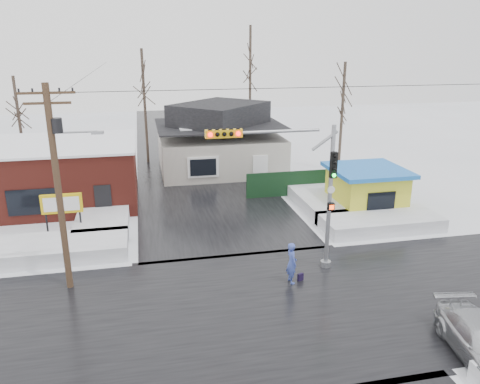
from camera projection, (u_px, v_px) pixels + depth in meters
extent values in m
plane|color=white|center=(262.00, 308.00, 19.36)|extent=(120.00, 120.00, 0.00)
cube|color=black|center=(262.00, 308.00, 19.36)|extent=(10.00, 120.00, 0.02)
cube|color=black|center=(262.00, 308.00, 19.36)|extent=(120.00, 10.00, 0.02)
cube|color=white|center=(58.00, 249.00, 23.98)|extent=(7.00, 3.00, 0.80)
cube|color=white|center=(380.00, 222.00, 27.53)|extent=(7.00, 3.00, 0.80)
cube|color=white|center=(104.00, 213.00, 29.03)|extent=(3.00, 8.00, 0.80)
cube|color=white|center=(317.00, 198.00, 31.79)|extent=(3.00, 8.00, 0.80)
cylinder|color=gray|center=(330.00, 199.00, 21.87)|extent=(0.20, 0.20, 7.00)
cylinder|color=gray|center=(326.00, 264.00, 22.90)|extent=(0.50, 0.50, 0.30)
cylinder|color=gray|center=(269.00, 132.00, 20.27)|extent=(4.60, 0.14, 0.14)
cube|color=gold|center=(224.00, 134.00, 19.87)|extent=(1.60, 0.28, 0.35)
sphere|color=#FF0C0C|center=(210.00, 135.00, 19.60)|extent=(0.20, 0.20, 0.20)
sphere|color=#FF0C0C|center=(238.00, 134.00, 19.84)|extent=(0.20, 0.20, 0.20)
cube|color=black|center=(334.00, 165.00, 21.16)|extent=(0.30, 0.22, 1.20)
sphere|color=#0CE533|center=(334.00, 175.00, 21.17)|extent=(0.18, 0.18, 0.18)
cube|color=black|center=(331.00, 207.00, 21.78)|extent=(0.30, 0.20, 0.35)
cylinder|color=#382619|center=(59.00, 192.00, 19.66)|extent=(0.28, 0.28, 9.00)
cube|color=#382619|center=(46.00, 93.00, 18.40)|extent=(2.20, 0.10, 0.10)
cube|color=#382619|center=(47.00, 103.00, 18.52)|extent=(1.80, 0.10, 0.10)
cylinder|color=black|center=(57.00, 126.00, 18.85)|extent=(0.44, 0.44, 0.60)
cylinder|color=gray|center=(75.00, 132.00, 19.07)|extent=(1.80, 0.08, 0.08)
cube|color=gray|center=(97.00, 133.00, 19.26)|extent=(0.50, 0.22, 0.12)
cube|color=maroon|center=(45.00, 174.00, 31.47)|extent=(12.00, 8.00, 4.00)
cube|color=white|center=(41.00, 145.00, 30.84)|extent=(12.20, 8.20, 0.15)
cube|color=black|center=(34.00, 202.00, 27.91)|extent=(3.00, 0.08, 1.60)
cube|color=black|center=(103.00, 202.00, 28.79)|extent=(1.00, 0.08, 2.20)
cylinder|color=black|center=(47.00, 223.00, 25.97)|extent=(0.10, 0.10, 1.80)
cylinder|color=black|center=(81.00, 221.00, 26.33)|extent=(0.10, 0.10, 1.80)
cube|color=gold|center=(62.00, 204.00, 25.81)|extent=(2.20, 0.18, 1.10)
cube|color=white|center=(61.00, 204.00, 25.71)|extent=(1.90, 0.02, 0.80)
cube|color=beige|center=(220.00, 153.00, 39.78)|extent=(10.00, 8.00, 3.00)
cube|color=black|center=(220.00, 125.00, 39.04)|extent=(10.40, 8.40, 0.12)
pyramid|color=black|center=(220.00, 113.00, 38.75)|extent=(9.00, 7.00, 1.80)
cube|color=maroon|center=(254.00, 110.00, 40.30)|extent=(0.70, 0.70, 1.40)
cube|color=white|center=(203.00, 167.00, 35.64)|extent=(2.40, 0.12, 1.60)
cube|color=gold|center=(366.00, 192.00, 30.15)|extent=(4.00, 4.00, 2.60)
cube|color=blue|center=(368.00, 170.00, 29.71)|extent=(4.60, 4.60, 0.25)
cube|color=black|center=(381.00, 202.00, 28.26)|extent=(1.80, 0.06, 1.20)
cube|color=black|center=(301.00, 183.00, 33.40)|extent=(8.00, 0.12, 1.80)
cylinder|color=#332821|center=(145.00, 107.00, 41.25)|extent=(0.24, 0.24, 10.00)
cylinder|color=#332821|center=(250.00, 91.00, 44.78)|extent=(0.24, 0.24, 12.00)
cylinder|color=#332821|center=(342.00, 117.00, 38.97)|extent=(0.24, 0.24, 9.00)
cylinder|color=#332821|center=(20.00, 126.00, 37.72)|extent=(0.24, 0.24, 8.00)
imported|color=#3C4FA9|center=(292.00, 263.00, 21.15)|extent=(0.52, 0.74, 1.94)
cube|color=black|center=(300.00, 277.00, 21.53)|extent=(0.30, 0.22, 0.35)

